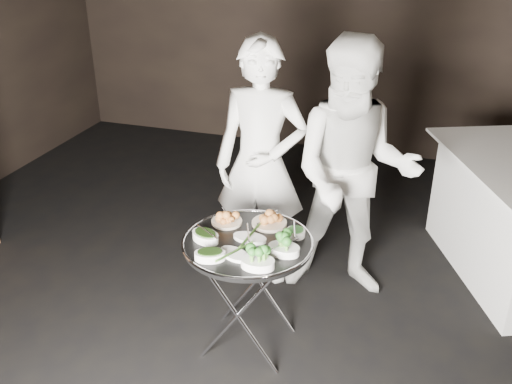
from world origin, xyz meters
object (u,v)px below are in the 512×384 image
(serving_tray, at_px, (248,243))
(waiter_left, at_px, (261,165))
(waiter_right, at_px, (354,174))
(tray_stand, at_px, (248,290))

(serving_tray, bearing_deg, waiter_left, 101.96)
(serving_tray, xyz_separation_m, waiter_right, (0.45, 0.76, 0.15))
(tray_stand, relative_size, waiter_right, 0.41)
(waiter_left, xyz_separation_m, waiter_right, (0.61, 0.01, 0.02))
(tray_stand, xyz_separation_m, serving_tray, (-0.00, 0.00, 0.32))
(tray_stand, bearing_deg, waiter_left, 101.96)
(serving_tray, relative_size, waiter_left, 0.43)
(waiter_left, height_order, waiter_right, waiter_right)
(tray_stand, distance_m, waiter_right, 1.00)
(serving_tray, height_order, waiter_right, waiter_right)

